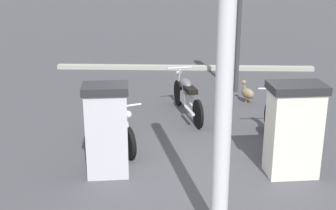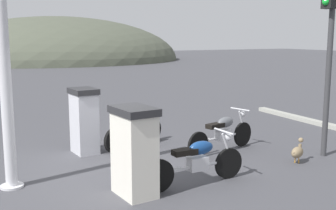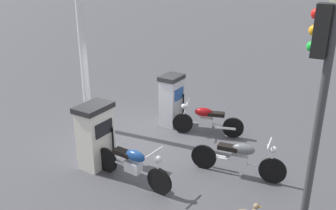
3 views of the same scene
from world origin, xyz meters
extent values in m
plane|color=#424247|center=(0.00, 0.00, 0.00)|extent=(120.00, 120.00, 0.00)
cube|color=silver|center=(-0.04, -1.44, 0.68)|extent=(0.58, 0.81, 1.37)
cube|color=black|center=(0.22, -1.42, 0.99)|extent=(0.08, 0.54, 0.32)
cube|color=#262628|center=(-0.04, -1.44, 1.43)|extent=(0.63, 0.89, 0.12)
cylinder|color=black|center=(0.24, -1.19, 0.48)|extent=(0.05, 0.05, 0.89)
cube|color=silver|center=(-0.04, 1.44, 0.68)|extent=(0.53, 0.67, 1.35)
cube|color=#1E478C|center=(0.21, 1.47, 0.97)|extent=(0.07, 0.44, 0.32)
cube|color=#262628|center=(-0.04, 1.44, 1.41)|extent=(0.58, 0.74, 0.12)
cylinder|color=black|center=(0.22, 1.66, 0.47)|extent=(0.05, 0.05, 0.88)
cylinder|color=black|center=(1.82, -1.48, 0.29)|extent=(0.58, 0.08, 0.58)
cylinder|color=black|center=(0.36, -1.53, 0.29)|extent=(0.58, 0.08, 0.58)
cube|color=silver|center=(1.14, -1.50, 0.39)|extent=(0.37, 0.21, 0.24)
cylinder|color=silver|center=(1.09, -1.51, 0.34)|extent=(1.10, 0.08, 0.05)
ellipsoid|color=navy|center=(1.21, -1.50, 0.67)|extent=(0.49, 0.23, 0.24)
cube|color=black|center=(0.87, -1.51, 0.64)|extent=(0.45, 0.21, 0.10)
cylinder|color=silver|center=(1.78, -1.49, 0.59)|extent=(0.26, 0.05, 0.57)
cylinder|color=silver|center=(1.70, -1.49, 0.91)|extent=(0.05, 0.56, 0.04)
sphere|color=silver|center=(1.80, -1.49, 0.79)|extent=(0.14, 0.14, 0.14)
cylinder|color=silver|center=(0.55, -1.40, 0.31)|extent=(0.55, 0.09, 0.07)
cylinder|color=black|center=(0.55, 1.17, 0.28)|extent=(0.54, 0.30, 0.56)
cylinder|color=black|center=(1.80, 1.73, 0.28)|extent=(0.54, 0.30, 0.56)
cube|color=silver|center=(1.13, 1.43, 0.38)|extent=(0.41, 0.33, 0.24)
cylinder|color=silver|center=(1.17, 1.45, 0.33)|extent=(0.96, 0.47, 0.05)
ellipsoid|color=maroon|center=(1.06, 1.40, 0.66)|extent=(0.53, 0.40, 0.24)
cube|color=black|center=(1.37, 1.54, 0.63)|extent=(0.48, 0.36, 0.10)
cylinder|color=silver|center=(0.59, 1.18, 0.58)|extent=(0.25, 0.14, 0.57)
cylinder|color=silver|center=(0.66, 1.22, 0.90)|extent=(0.26, 0.52, 0.04)
sphere|color=silver|center=(0.57, 1.17, 0.78)|extent=(0.19, 0.19, 0.14)
cylinder|color=silver|center=(1.66, 1.54, 0.30)|extent=(0.53, 0.29, 0.07)
cylinder|color=black|center=(3.49, 0.27, 0.29)|extent=(0.58, 0.20, 0.58)
cylinder|color=black|center=(2.01, -0.10, 0.29)|extent=(0.58, 0.20, 0.58)
cube|color=silver|center=(2.80, 0.10, 0.39)|extent=(0.40, 0.28, 0.24)
cylinder|color=silver|center=(2.75, 0.08, 0.34)|extent=(1.12, 0.32, 0.05)
ellipsoid|color=#595B60|center=(2.86, 0.11, 0.67)|extent=(0.52, 0.33, 0.24)
cube|color=black|center=(2.53, 0.03, 0.64)|extent=(0.48, 0.30, 0.10)
cylinder|color=silver|center=(3.45, 0.26, 0.59)|extent=(0.26, 0.10, 0.57)
cylinder|color=silver|center=(3.37, 0.24, 0.91)|extent=(0.17, 0.55, 0.04)
sphere|color=silver|center=(3.47, 0.26, 0.79)|extent=(0.17, 0.17, 0.14)
cylinder|color=silver|center=(2.18, 0.06, 0.31)|extent=(0.55, 0.20, 0.07)
ellipsoid|color=#847051|center=(3.65, -1.37, 0.23)|extent=(0.46, 0.36, 0.23)
cylinder|color=#847051|center=(3.78, -1.31, 0.30)|extent=(0.09, 0.09, 0.16)
sphere|color=#847051|center=(3.81, -1.29, 0.46)|extent=(0.14, 0.14, 0.10)
cone|color=orange|center=(3.87, -1.26, 0.45)|extent=(0.08, 0.07, 0.05)
cone|color=#847051|center=(3.48, -1.45, 0.26)|extent=(0.11, 0.11, 0.08)
cylinder|color=orange|center=(3.63, -1.33, 0.06)|extent=(0.02, 0.02, 0.11)
cylinder|color=orange|center=(3.67, -1.40, 0.06)|extent=(0.02, 0.02, 0.11)
cylinder|color=#38383A|center=(4.58, -1.22, 1.95)|extent=(0.13, 0.13, 3.90)
sphere|color=green|center=(4.34, -1.25, 3.32)|extent=(0.17, 0.17, 0.15)
cylinder|color=silver|center=(-1.82, -0.12, 2.16)|extent=(0.20, 0.20, 4.32)
cylinder|color=silver|center=(-1.82, -0.12, 0.02)|extent=(0.40, 0.40, 0.04)
ellipsoid|color=#4C5142|center=(7.97, 39.09, 0.00)|extent=(26.62, 24.15, 9.47)
camera|label=1|loc=(-6.67, 0.49, 3.33)|focal=49.23mm
camera|label=2|loc=(-2.62, -7.60, 2.62)|focal=44.79mm
camera|label=3|loc=(5.76, -6.43, 4.39)|focal=39.23mm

